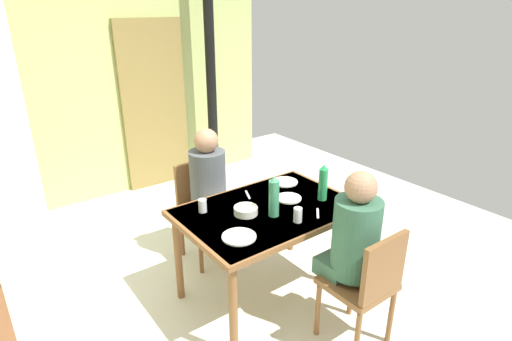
{
  "coord_description": "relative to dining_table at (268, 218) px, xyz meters",
  "views": [
    {
      "loc": [
        -1.35,
        -2.28,
        2.14
      ],
      "look_at": [
        0.33,
        -0.04,
        1.0
      ],
      "focal_mm": 28.98,
      "sensor_mm": 36.0,
      "label": 1
    }
  ],
  "objects": [
    {
      "name": "water_bottle_green_far",
      "position": [
        -0.04,
        -0.11,
        0.22
      ],
      "size": [
        0.07,
        0.07,
        0.3
      ],
      "color": "#3E9166",
      "rests_on": "dining_table"
    },
    {
      "name": "dinner_plate_far_center",
      "position": [
        0.4,
        0.28,
        0.09
      ],
      "size": [
        0.22,
        0.22,
        0.01
      ],
      "primitive_type": "cylinder",
      "color": "white",
      "rests_on": "dining_table"
    },
    {
      "name": "chair_near_diner",
      "position": [
        0.17,
        -0.79,
        -0.18
      ],
      "size": [
        0.4,
        0.4,
        0.87
      ],
      "color": "brown",
      "rests_on": "ground_plane"
    },
    {
      "name": "dinner_plate_near_right",
      "position": [
        0.22,
        0.03,
        0.09
      ],
      "size": [
        0.2,
        0.2,
        0.01
      ],
      "primitive_type": "cylinder",
      "color": "white",
      "rests_on": "dining_table"
    },
    {
      "name": "ground_plane",
      "position": [
        -0.33,
        0.19,
        -0.68
      ],
      "size": [
        6.32,
        6.32,
        0.0
      ],
      "primitive_type": "plane",
      "color": "silver"
    },
    {
      "name": "dining_table",
      "position": [
        0.0,
        0.0,
        0.0
      ],
      "size": [
        1.28,
        0.88,
        0.75
      ],
      "color": "brown",
      "rests_on": "ground_plane"
    },
    {
      "name": "drinking_glass_by_far_diner",
      "position": [
        -0.41,
        0.24,
        0.13
      ],
      "size": [
        0.06,
        0.06,
        0.1
      ],
      "primitive_type": "cylinder",
      "color": "silver",
      "rests_on": "dining_table"
    },
    {
      "name": "stove_pipe_column",
      "position": [
        0.91,
        2.27,
        0.7
      ],
      "size": [
        0.12,
        0.12,
        2.76
      ],
      "primitive_type": "cylinder",
      "color": "black",
      "rests_on": "ground_plane"
    },
    {
      "name": "cutlery_knife_near",
      "position": [
        0.01,
        0.28,
        0.08
      ],
      "size": [
        0.08,
        0.14,
        0.0
      ],
      "primitive_type": "cube",
      "rotation": [
        0.0,
        0.0,
        1.14
      ],
      "color": "silver",
      "rests_on": "dining_table"
    },
    {
      "name": "person_far_diner",
      "position": [
        -0.11,
        0.66,
        0.11
      ],
      "size": [
        0.3,
        0.37,
        0.77
      ],
      "rotation": [
        0.0,
        0.0,
        3.14
      ],
      "color": "#434B5B",
      "rests_on": "ground_plane"
    },
    {
      "name": "water_bottle_green_near",
      "position": [
        0.42,
        -0.13,
        0.21
      ],
      "size": [
        0.07,
        0.07,
        0.29
      ],
      "color": "#2A9A55",
      "rests_on": "dining_table"
    },
    {
      "name": "serving_bowl_center",
      "position": [
        -0.18,
        0.03,
        0.11
      ],
      "size": [
        0.17,
        0.17,
        0.05
      ],
      "primitive_type": "cylinder",
      "color": "silver",
      "rests_on": "dining_table"
    },
    {
      "name": "wall_back",
      "position": [
        -0.33,
        2.62,
        0.7
      ],
      "size": [
        4.16,
        0.1,
        2.76
      ],
      "primitive_type": "cube",
      "color": "#B4C371",
      "rests_on": "ground_plane"
    },
    {
      "name": "cutlery_fork_near",
      "position": [
        0.23,
        -0.27,
        0.08
      ],
      "size": [
        0.12,
        0.12,
        0.0
      ],
      "primitive_type": "cube",
      "rotation": [
        0.0,
        0.0,
        3.95
      ],
      "color": "silver",
      "rests_on": "dining_table"
    },
    {
      "name": "door_wooden",
      "position": [
        0.27,
        2.54,
        0.32
      ],
      "size": [
        0.8,
        0.05,
        2.0
      ],
      "primitive_type": "cube",
      "color": "olive",
      "rests_on": "ground_plane"
    },
    {
      "name": "chair_far_diner",
      "position": [
        -0.11,
        0.79,
        -0.18
      ],
      "size": [
        0.4,
        0.4,
        0.87
      ],
      "rotation": [
        0.0,
        0.0,
        3.14
      ],
      "color": "brown",
      "rests_on": "ground_plane"
    },
    {
      "name": "dinner_plate_near_left",
      "position": [
        -0.4,
        -0.2,
        0.09
      ],
      "size": [
        0.22,
        0.22,
        0.01
      ],
      "primitive_type": "cylinder",
      "color": "white",
      "rests_on": "dining_table"
    },
    {
      "name": "person_near_diner",
      "position": [
        0.17,
        -0.66,
        0.11
      ],
      "size": [
        0.3,
        0.37,
        0.77
      ],
      "color": "#3D6952",
      "rests_on": "ground_plane"
    },
    {
      "name": "drinking_glass_by_near_diner",
      "position": [
        0.04,
        -0.27,
        0.13
      ],
      "size": [
        0.06,
        0.06,
        0.1
      ],
      "primitive_type": "cylinder",
      "color": "silver",
      "rests_on": "dining_table"
    }
  ]
}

